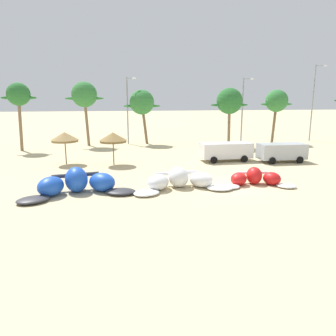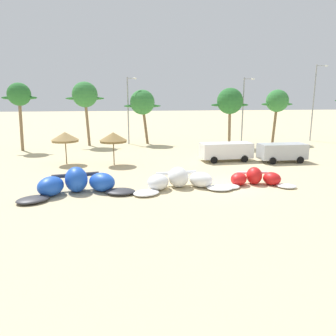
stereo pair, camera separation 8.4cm
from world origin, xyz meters
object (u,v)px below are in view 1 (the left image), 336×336
lamppost_east_center (314,100)px  parked_car_second (225,150)px  lamppost_west_center (243,108)px  parked_van (281,151)px  beach_umbrella_middle (113,137)px  kite_left_of_center (255,178)px  palm_left (84,95)px  palm_center_left (229,102)px  kite_left (180,181)px  palm_left_of_gap (142,103)px  beach_umbrella_near_van (65,137)px  palm_center_right (277,101)px  lamppost_west (128,107)px  kite_far_left (77,184)px  palm_leftmost (18,96)px

lamppost_east_center → parked_car_second: bearing=-143.4°
lamppost_west_center → parked_van: bearing=-93.4°
parked_van → beach_umbrella_middle: bearing=176.0°
kite_left_of_center → palm_left: palm_left is taller
beach_umbrella_middle → lamppost_west_center: bearing=32.8°
kite_left_of_center → lamppost_west_center: lamppost_west_center is taller
palm_center_left → lamppost_west_center: size_ratio=0.85×
kite_left → palm_left_of_gap: 23.50m
kite_left → palm_left_of_gap: (-0.79, 22.94, 5.03)m
beach_umbrella_near_van → palm_center_left: (19.18, 8.31, 3.14)m
beach_umbrella_middle → beach_umbrella_near_van: bearing=166.8°
palm_center_right → lamppost_west: size_ratio=0.82×
parked_van → lamppost_east_center: size_ratio=0.43×
lamppost_east_center → palm_left_of_gap: bearing=178.8°
kite_far_left → beach_umbrella_near_van: bearing=101.8°
lamppost_west → lamppost_east_center: bearing=-1.7°
kite_far_left → palm_center_left: (17.03, 18.60, 5.12)m
lamppost_west → parked_car_second: bearing=-56.9°
beach_umbrella_near_van → parked_car_second: (15.64, -0.84, -1.54)m
beach_umbrella_near_van → lamppost_west: lamppost_west is taller
parked_car_second → lamppost_east_center: size_ratio=0.48×
palm_left → lamppost_east_center: (32.34, 0.07, -0.59)m
palm_center_right → palm_left_of_gap: bearing=173.3°
kite_left_of_center → lamppost_west_center: bearing=71.3°
kite_left_of_center → parked_car_second: parked_car_second is taller
parked_car_second → lamppost_east_center: bearing=36.6°
palm_center_right → kite_far_left: bearing=-139.6°
kite_left_of_center → beach_umbrella_near_van: size_ratio=1.83×
palm_center_right → lamppost_west: 20.33m
parked_car_second → palm_center_right: size_ratio=0.71×
kite_left → palm_left: size_ratio=0.89×
palm_leftmost → kite_far_left: bearing=-66.6°
lamppost_west → lamppost_west_center: size_ratio=1.01×
palm_left → lamppost_west: (5.63, 0.85, -1.61)m
palm_leftmost → parked_car_second: bearing=-24.6°
kite_far_left → palm_left: palm_left is taller
palm_center_right → lamppost_east_center: lamppost_east_center is taller
beach_umbrella_near_van → parked_van: 21.16m
palm_left → palm_center_left: 18.65m
beach_umbrella_near_van → beach_umbrella_middle: bearing=-13.2°
kite_left_of_center → palm_leftmost: (-21.17, 19.31, 6.02)m
lamppost_west_center → palm_left_of_gap: bearing=168.0°
palm_leftmost → lamppost_west_center: size_ratio=0.91×
palm_leftmost → lamppost_west: lamppost_west is taller
palm_leftmost → kite_left_of_center: bearing=-42.4°
palm_center_left → palm_center_right: (7.58, 2.36, -0.03)m
parked_van → palm_center_right: 14.87m
palm_left → lamppost_east_center: 32.34m
parked_van → parked_car_second: (-5.35, 1.38, 0.00)m
beach_umbrella_near_van → parked_car_second: 15.74m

